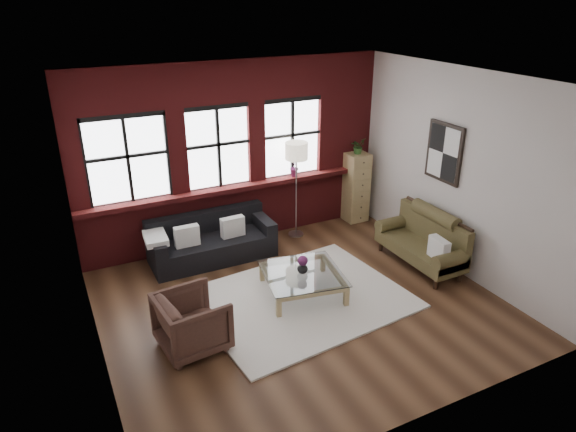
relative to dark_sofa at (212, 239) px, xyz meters
name	(u,v)px	position (x,y,z in m)	size (l,w,h in m)	color
floor	(300,304)	(0.69, -1.90, -0.37)	(5.50, 5.50, 0.00)	#412718
ceiling	(303,81)	(0.69, -1.90, 2.83)	(5.50, 5.50, 0.00)	white
wall_back	(234,154)	(0.69, 0.60, 1.23)	(5.50, 5.50, 0.00)	beige
wall_front	(426,293)	(0.69, -4.40, 1.23)	(5.50, 5.50, 0.00)	beige
wall_left	(84,245)	(-2.06, -1.90, 1.23)	(5.00, 5.00, 0.00)	beige
wall_right	(457,173)	(3.44, -1.90, 1.23)	(5.00, 5.00, 0.00)	beige
brick_backwall	(235,155)	(0.69, 0.54, 1.23)	(5.50, 0.12, 3.20)	maroon
sill_ledge	(238,187)	(0.69, 0.45, 0.67)	(5.50, 0.30, 0.08)	maroon
window_left	(128,161)	(-1.11, 0.55, 1.38)	(1.38, 0.10, 1.50)	black
window_mid	(218,148)	(0.39, 0.55, 1.38)	(1.38, 0.10, 1.50)	black
window_right	(292,139)	(1.79, 0.55, 1.38)	(1.38, 0.10, 1.50)	black
wall_poster	(444,153)	(3.41, -1.60, 1.48)	(0.05, 0.74, 0.94)	black
shag_rug	(302,299)	(0.75, -1.81, -0.36)	(2.95, 2.32, 0.03)	silver
dark_sofa	(212,239)	(0.00, 0.00, 0.00)	(2.07, 0.84, 0.75)	black
pillow_a	(187,236)	(-0.44, -0.10, 0.19)	(0.40, 0.14, 0.34)	silver
pillow_b	(233,227)	(0.35, -0.10, 0.19)	(0.40, 0.14, 0.34)	silver
vintage_settee	(420,241)	(2.99, -1.75, 0.07)	(0.74, 1.66, 0.88)	#494022
pillow_settee	(439,249)	(2.91, -2.26, 0.18)	(0.14, 0.38, 0.34)	silver
armchair	(192,322)	(-0.99, -2.15, 0.00)	(0.80, 0.82, 0.75)	#412820
coffee_table	(302,283)	(0.84, -1.67, -0.20)	(1.13, 1.13, 0.38)	tan
vase	(303,268)	(0.84, -1.67, 0.08)	(0.16, 0.16, 0.17)	#B2B2B2
flowers	(303,261)	(0.84, -1.67, 0.19)	(0.15, 0.15, 0.15)	#6B2458
drawer_chest	(356,187)	(3.07, 0.31, 0.31)	(0.42, 0.42, 1.36)	tan
potted_plant_top	(358,146)	(3.07, 0.31, 1.14)	(0.27, 0.23, 0.30)	#2D5923
floor_lamp	(296,186)	(1.70, 0.19, 0.59)	(0.40, 0.40, 1.93)	#A5A5A8
sill_plant	(295,167)	(1.79, 0.42, 0.88)	(0.19, 0.15, 0.35)	#6B2458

